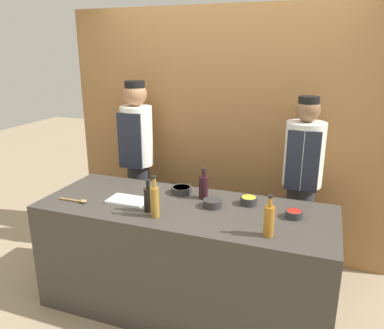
{
  "coord_description": "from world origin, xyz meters",
  "views": [
    {
      "loc": [
        0.95,
        -2.42,
        2.01
      ],
      "look_at": [
        0.0,
        0.17,
        1.16
      ],
      "focal_mm": 35.0,
      "sensor_mm": 36.0,
      "label": 1
    }
  ],
  "objects_px": {
    "bottle_amber": "(269,220)",
    "bottle_wine": "(204,187)",
    "sauce_bowl_brown": "(213,203)",
    "cutting_board": "(128,200)",
    "sauce_bowl_green": "(181,190)",
    "wooden_spoon": "(77,200)",
    "chef_left": "(138,159)",
    "sauce_bowl_yellow": "(249,200)",
    "sauce_bowl_red": "(294,214)",
    "chef_right": "(301,184)",
    "bottle_vinegar": "(155,201)",
    "bottle_soy": "(148,199)"
  },
  "relations": [
    {
      "from": "bottle_amber",
      "to": "bottle_wine",
      "type": "relative_size",
      "value": 1.1
    },
    {
      "from": "sauce_bowl_brown",
      "to": "cutting_board",
      "type": "relative_size",
      "value": 0.47
    },
    {
      "from": "bottle_wine",
      "to": "cutting_board",
      "type": "bearing_deg",
      "value": -153.07
    },
    {
      "from": "sauce_bowl_green",
      "to": "sauce_bowl_brown",
      "type": "xyz_separation_m",
      "value": [
        0.32,
        -0.18,
        0.0
      ]
    },
    {
      "from": "wooden_spoon",
      "to": "chef_left",
      "type": "height_order",
      "value": "chef_left"
    },
    {
      "from": "sauce_bowl_green",
      "to": "bottle_amber",
      "type": "xyz_separation_m",
      "value": [
        0.79,
        -0.5,
        0.08
      ]
    },
    {
      "from": "sauce_bowl_yellow",
      "to": "sauce_bowl_red",
      "type": "xyz_separation_m",
      "value": [
        0.35,
        -0.12,
        -0.0
      ]
    },
    {
      "from": "chef_right",
      "to": "bottle_amber",
      "type": "bearing_deg",
      "value": -97.04
    },
    {
      "from": "sauce_bowl_yellow",
      "to": "bottle_vinegar",
      "type": "relative_size",
      "value": 0.43
    },
    {
      "from": "sauce_bowl_yellow",
      "to": "bottle_wine",
      "type": "height_order",
      "value": "bottle_wine"
    },
    {
      "from": "cutting_board",
      "to": "chef_right",
      "type": "distance_m",
      "value": 1.48
    },
    {
      "from": "sauce_bowl_green",
      "to": "chef_left",
      "type": "height_order",
      "value": "chef_left"
    },
    {
      "from": "bottle_amber",
      "to": "chef_right",
      "type": "relative_size",
      "value": 0.17
    },
    {
      "from": "bottle_amber",
      "to": "bottle_soy",
      "type": "bearing_deg",
      "value": 174.88
    },
    {
      "from": "sauce_bowl_green",
      "to": "wooden_spoon",
      "type": "height_order",
      "value": "sauce_bowl_green"
    },
    {
      "from": "bottle_amber",
      "to": "chef_left",
      "type": "xyz_separation_m",
      "value": [
        -1.46,
        1.01,
        -0.02
      ]
    },
    {
      "from": "wooden_spoon",
      "to": "chef_right",
      "type": "bearing_deg",
      "value": 30.95
    },
    {
      "from": "bottle_amber",
      "to": "sauce_bowl_green",
      "type": "bearing_deg",
      "value": 147.67
    },
    {
      "from": "bottle_vinegar",
      "to": "bottle_amber",
      "type": "bearing_deg",
      "value": -0.85
    },
    {
      "from": "wooden_spoon",
      "to": "sauce_bowl_red",
      "type": "bearing_deg",
      "value": 10.16
    },
    {
      "from": "cutting_board",
      "to": "bottle_wine",
      "type": "height_order",
      "value": "bottle_wine"
    },
    {
      "from": "chef_left",
      "to": "chef_right",
      "type": "distance_m",
      "value": 1.58
    },
    {
      "from": "bottle_amber",
      "to": "bottle_vinegar",
      "type": "bearing_deg",
      "value": 179.15
    },
    {
      "from": "sauce_bowl_brown",
      "to": "bottle_vinegar",
      "type": "distance_m",
      "value": 0.46
    },
    {
      "from": "cutting_board",
      "to": "wooden_spoon",
      "type": "relative_size",
      "value": 1.23
    },
    {
      "from": "sauce_bowl_brown",
      "to": "chef_right",
      "type": "relative_size",
      "value": 0.09
    },
    {
      "from": "sauce_bowl_yellow",
      "to": "chef_left",
      "type": "distance_m",
      "value": 1.36
    },
    {
      "from": "sauce_bowl_red",
      "to": "cutting_board",
      "type": "xyz_separation_m",
      "value": [
        -1.24,
        -0.15,
        -0.02
      ]
    },
    {
      "from": "sauce_bowl_yellow",
      "to": "sauce_bowl_brown",
      "type": "bearing_deg",
      "value": -150.0
    },
    {
      "from": "sauce_bowl_red",
      "to": "bottle_soy",
      "type": "bearing_deg",
      "value": -165.83
    },
    {
      "from": "bottle_soy",
      "to": "wooden_spoon",
      "type": "distance_m",
      "value": 0.61
    },
    {
      "from": "sauce_bowl_green",
      "to": "sauce_bowl_yellow",
      "type": "bearing_deg",
      "value": -4.37
    },
    {
      "from": "bottle_amber",
      "to": "chef_right",
      "type": "height_order",
      "value": "chef_right"
    },
    {
      "from": "wooden_spoon",
      "to": "chef_left",
      "type": "bearing_deg",
      "value": 88.65
    },
    {
      "from": "sauce_bowl_brown",
      "to": "bottle_amber",
      "type": "bearing_deg",
      "value": -34.13
    },
    {
      "from": "cutting_board",
      "to": "bottle_amber",
      "type": "bearing_deg",
      "value": -9.43
    },
    {
      "from": "sauce_bowl_red",
      "to": "bottle_soy",
      "type": "distance_m",
      "value": 1.04
    },
    {
      "from": "sauce_bowl_yellow",
      "to": "bottle_vinegar",
      "type": "xyz_separation_m",
      "value": [
        -0.57,
        -0.44,
        0.09
      ]
    },
    {
      "from": "cutting_board",
      "to": "wooden_spoon",
      "type": "distance_m",
      "value": 0.4
    },
    {
      "from": "sauce_bowl_green",
      "to": "sauce_bowl_red",
      "type": "relative_size",
      "value": 1.36
    },
    {
      "from": "sauce_bowl_red",
      "to": "chef_right",
      "type": "distance_m",
      "value": 0.67
    },
    {
      "from": "bottle_soy",
      "to": "sauce_bowl_green",
      "type": "bearing_deg",
      "value": 77.91
    },
    {
      "from": "bottle_amber",
      "to": "sauce_bowl_red",
      "type": "bearing_deg",
      "value": 69.22
    },
    {
      "from": "chef_left",
      "to": "chef_right",
      "type": "xyz_separation_m",
      "value": [
        1.58,
        -0.0,
        -0.07
      ]
    },
    {
      "from": "sauce_bowl_brown",
      "to": "bottle_vinegar",
      "type": "bearing_deg",
      "value": -137.44
    },
    {
      "from": "sauce_bowl_yellow",
      "to": "bottle_amber",
      "type": "relative_size",
      "value": 0.47
    },
    {
      "from": "sauce_bowl_red",
      "to": "chef_right",
      "type": "relative_size",
      "value": 0.07
    },
    {
      "from": "sauce_bowl_red",
      "to": "cutting_board",
      "type": "distance_m",
      "value": 1.24
    },
    {
      "from": "bottle_vinegar",
      "to": "wooden_spoon",
      "type": "distance_m",
      "value": 0.7
    },
    {
      "from": "sauce_bowl_red",
      "to": "bottle_wine",
      "type": "height_order",
      "value": "bottle_wine"
    }
  ]
}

